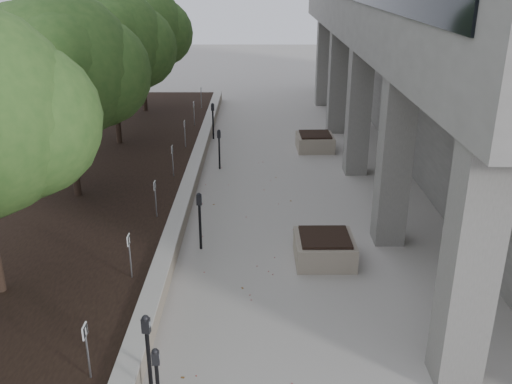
{
  "coord_description": "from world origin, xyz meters",
  "views": [
    {
      "loc": [
        0.21,
        -6.38,
        6.21
      ],
      "look_at": [
        0.16,
        6.47,
        1.09
      ],
      "focal_mm": 39.13,
      "sensor_mm": 36.0,
      "label": 1
    }
  ],
  "objects_px": {
    "crabapple_tree_5": "(141,48)",
    "planter_back": "(315,142)",
    "crabapple_tree_3": "(66,98)",
    "parking_meter_3": "(200,221)",
    "parking_meter_5": "(213,121)",
    "parking_meter_2": "(149,356)",
    "crabapple_tree_4": "(113,67)",
    "parking_meter_4": "(219,149)",
    "planter_front": "(324,248)"
  },
  "relations": [
    {
      "from": "parking_meter_2",
      "to": "planter_back",
      "type": "height_order",
      "value": "parking_meter_2"
    },
    {
      "from": "crabapple_tree_4",
      "to": "parking_meter_4",
      "type": "height_order",
      "value": "crabapple_tree_4"
    },
    {
      "from": "planter_front",
      "to": "parking_meter_5",
      "type": "bearing_deg",
      "value": 108.32
    },
    {
      "from": "crabapple_tree_5",
      "to": "planter_back",
      "type": "bearing_deg",
      "value": -32.39
    },
    {
      "from": "parking_meter_2",
      "to": "parking_meter_5",
      "type": "height_order",
      "value": "parking_meter_2"
    },
    {
      "from": "parking_meter_3",
      "to": "parking_meter_4",
      "type": "xyz_separation_m",
      "value": [
        0.08,
        5.77,
        -0.04
      ]
    },
    {
      "from": "crabapple_tree_4",
      "to": "parking_meter_5",
      "type": "xyz_separation_m",
      "value": [
        3.25,
        1.88,
        -2.4
      ]
    },
    {
      "from": "parking_meter_2",
      "to": "parking_meter_3",
      "type": "height_order",
      "value": "parking_meter_2"
    },
    {
      "from": "planter_front",
      "to": "planter_back",
      "type": "height_order",
      "value": "planter_front"
    },
    {
      "from": "crabapple_tree_3",
      "to": "parking_meter_4",
      "type": "bearing_deg",
      "value": 41.52
    },
    {
      "from": "crabapple_tree_5",
      "to": "planter_front",
      "type": "relative_size",
      "value": 4.08
    },
    {
      "from": "parking_meter_5",
      "to": "planter_back",
      "type": "height_order",
      "value": "parking_meter_5"
    },
    {
      "from": "crabapple_tree_3",
      "to": "crabapple_tree_5",
      "type": "height_order",
      "value": "same"
    },
    {
      "from": "parking_meter_4",
      "to": "planter_back",
      "type": "distance_m",
      "value": 4.05
    },
    {
      "from": "parking_meter_4",
      "to": "planter_back",
      "type": "bearing_deg",
      "value": 32.93
    },
    {
      "from": "parking_meter_2",
      "to": "planter_back",
      "type": "distance_m",
      "value": 13.43
    },
    {
      "from": "crabapple_tree_4",
      "to": "planter_front",
      "type": "distance_m",
      "value": 10.73
    },
    {
      "from": "parking_meter_2",
      "to": "planter_back",
      "type": "xyz_separation_m",
      "value": [
        3.78,
        12.88,
        -0.42
      ]
    },
    {
      "from": "crabapple_tree_3",
      "to": "parking_meter_3",
      "type": "relative_size",
      "value": 3.77
    },
    {
      "from": "crabapple_tree_3",
      "to": "parking_meter_4",
      "type": "height_order",
      "value": "crabapple_tree_3"
    },
    {
      "from": "parking_meter_2",
      "to": "parking_meter_4",
      "type": "xyz_separation_m",
      "value": [
        0.39,
        10.7,
        -0.05
      ]
    },
    {
      "from": "parking_meter_5",
      "to": "planter_back",
      "type": "distance_m",
      "value": 4.14
    },
    {
      "from": "parking_meter_5",
      "to": "planter_back",
      "type": "bearing_deg",
      "value": -31.98
    },
    {
      "from": "parking_meter_2",
      "to": "crabapple_tree_3",
      "type": "bearing_deg",
      "value": 122.69
    },
    {
      "from": "crabapple_tree_3",
      "to": "parking_meter_2",
      "type": "bearing_deg",
      "value": -65.7
    },
    {
      "from": "parking_meter_3",
      "to": "planter_front",
      "type": "relative_size",
      "value": 1.08
    },
    {
      "from": "planter_back",
      "to": "crabapple_tree_5",
      "type": "bearing_deg",
      "value": 147.61
    },
    {
      "from": "crabapple_tree_3",
      "to": "parking_meter_4",
      "type": "xyz_separation_m",
      "value": [
        3.73,
        3.3,
        -2.44
      ]
    },
    {
      "from": "parking_meter_3",
      "to": "planter_back",
      "type": "distance_m",
      "value": 8.69
    },
    {
      "from": "parking_meter_5",
      "to": "planter_front",
      "type": "bearing_deg",
      "value": -83.81
    },
    {
      "from": "parking_meter_2",
      "to": "parking_meter_4",
      "type": "bearing_deg",
      "value": 96.33
    },
    {
      "from": "parking_meter_5",
      "to": "parking_meter_2",
      "type": "bearing_deg",
      "value": -101.77
    },
    {
      "from": "parking_meter_3",
      "to": "parking_meter_5",
      "type": "xyz_separation_m",
      "value": [
        -0.4,
        9.35,
        -0.0
      ]
    },
    {
      "from": "parking_meter_5",
      "to": "planter_front",
      "type": "height_order",
      "value": "parking_meter_5"
    },
    {
      "from": "parking_meter_5",
      "to": "planter_back",
      "type": "xyz_separation_m",
      "value": [
        3.87,
        -1.4,
        -0.41
      ]
    },
    {
      "from": "crabapple_tree_5",
      "to": "planter_back",
      "type": "distance_m",
      "value": 8.89
    },
    {
      "from": "crabapple_tree_3",
      "to": "crabapple_tree_4",
      "type": "distance_m",
      "value": 5.0
    },
    {
      "from": "crabapple_tree_3",
      "to": "planter_back",
      "type": "relative_size",
      "value": 4.11
    },
    {
      "from": "parking_meter_3",
      "to": "parking_meter_5",
      "type": "distance_m",
      "value": 9.36
    },
    {
      "from": "crabapple_tree_3",
      "to": "parking_meter_2",
      "type": "xyz_separation_m",
      "value": [
        3.34,
        -7.4,
        -2.39
      ]
    },
    {
      "from": "crabapple_tree_3",
      "to": "crabapple_tree_5",
      "type": "relative_size",
      "value": 1.0
    },
    {
      "from": "parking_meter_3",
      "to": "planter_back",
      "type": "xyz_separation_m",
      "value": [
        3.47,
        7.96,
        -0.41
      ]
    },
    {
      "from": "parking_meter_3",
      "to": "parking_meter_4",
      "type": "distance_m",
      "value": 5.78
    },
    {
      "from": "crabapple_tree_5",
      "to": "parking_meter_4",
      "type": "relative_size",
      "value": 3.99
    },
    {
      "from": "crabapple_tree_3",
      "to": "planter_front",
      "type": "bearing_deg",
      "value": -24.9
    },
    {
      "from": "parking_meter_3",
      "to": "parking_meter_4",
      "type": "relative_size",
      "value": 1.06
    },
    {
      "from": "crabapple_tree_3",
      "to": "crabapple_tree_5",
      "type": "distance_m",
      "value": 10.0
    },
    {
      "from": "crabapple_tree_4",
      "to": "crabapple_tree_5",
      "type": "relative_size",
      "value": 1.0
    },
    {
      "from": "crabapple_tree_3",
      "to": "planter_front",
      "type": "distance_m",
      "value": 7.73
    },
    {
      "from": "crabapple_tree_5",
      "to": "parking_meter_5",
      "type": "relative_size",
      "value": 3.77
    }
  ]
}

